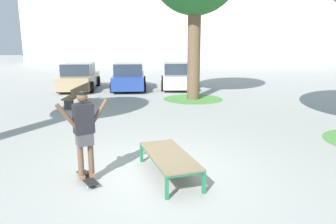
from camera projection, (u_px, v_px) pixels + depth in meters
ground_plane at (151, 172)px, 6.60m from camera, size 120.00×120.00×0.00m
building_facade at (192, 13)px, 38.29m from camera, size 40.18×4.00×12.23m
skate_box at (169, 157)px, 6.32m from camera, size 1.30×2.04×0.46m
skateboard at (87, 178)px, 6.11m from camera, size 0.58×0.79×0.09m
skater at (84, 129)px, 5.90m from camera, size 0.90×0.58×1.69m
grass_patch_mid_back at (193, 99)px, 15.05m from camera, size 2.85×2.85×0.01m
car_tan at (79, 77)px, 17.94m from camera, size 2.12×4.30×1.50m
car_blue at (129, 77)px, 18.07m from camera, size 2.12×4.30×1.50m
car_white at (178, 76)px, 18.50m from camera, size 1.93×4.20×1.50m
park_bench at (77, 95)px, 13.55m from camera, size 0.55×2.42×0.83m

